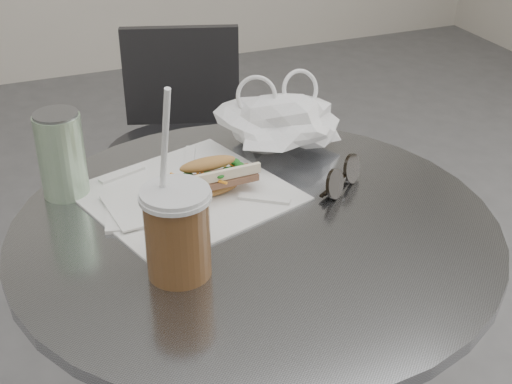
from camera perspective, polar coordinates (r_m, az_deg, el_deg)
name	(u,v)px	position (r m, az deg, el deg)	size (l,w,h in m)	color
cafe_table	(255,355)	(1.28, -0.08, -12.94)	(0.76, 0.76, 0.74)	slate
chair_far	(186,191)	(2.00, -5.66, 0.07)	(0.42, 0.45, 0.77)	#2E2E30
sandwich_paper	(187,194)	(1.19, -5.56, -0.19)	(0.31, 0.29, 0.00)	white
banh_mi	(209,178)	(1.17, -3.78, 1.14)	(0.20, 0.08, 0.07)	#BC8D47
iced_coffee	(177,231)	(0.97, -6.32, -3.13)	(0.10, 0.10, 0.28)	brown
sunglasses	(342,178)	(1.20, 6.89, 1.10)	(0.11, 0.08, 0.05)	black
plastic_bag	(282,125)	(1.30, 2.11, 5.37)	(0.21, 0.16, 0.11)	white
napkin_stack	(147,207)	(1.15, -8.70, -1.16)	(0.16, 0.16, 0.01)	white
drink_can	(61,154)	(1.20, -15.31, 2.92)	(0.08, 0.08, 0.14)	#5C9557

